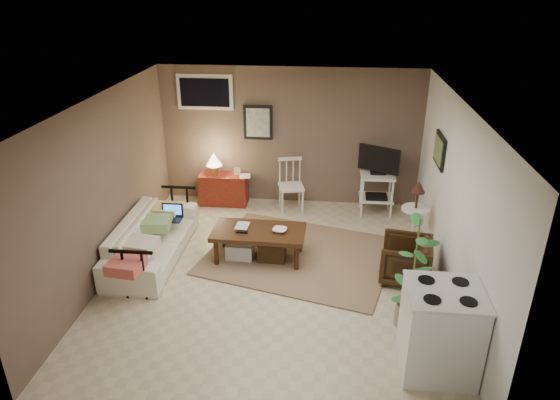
# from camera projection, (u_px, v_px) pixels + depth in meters

# --- Properties ---
(floor) EXTENTS (5.00, 5.00, 0.00)m
(floor) POSITION_uv_depth(u_px,v_px,m) (274.00, 274.00, 6.86)
(floor) COLOR #C1B293
(floor) RESTS_ON ground
(art_back) EXTENTS (0.50, 0.03, 0.60)m
(art_back) POSITION_uv_depth(u_px,v_px,m) (258.00, 122.00, 8.56)
(art_back) COLOR black
(art_right) EXTENTS (0.03, 0.60, 0.45)m
(art_right) POSITION_uv_depth(u_px,v_px,m) (440.00, 150.00, 6.99)
(art_right) COLOR black
(window) EXTENTS (0.96, 0.03, 0.60)m
(window) POSITION_uv_depth(u_px,v_px,m) (205.00, 92.00, 8.44)
(window) COLOR silver
(rug) EXTENTS (3.01, 2.64, 0.02)m
(rug) POSITION_uv_depth(u_px,v_px,m) (299.00, 255.00, 7.31)
(rug) COLOR #7E6749
(rug) RESTS_ON floor
(coffee_table) EXTENTS (1.32, 0.71, 0.50)m
(coffee_table) POSITION_uv_depth(u_px,v_px,m) (258.00, 242.00, 7.13)
(coffee_table) COLOR #3B2210
(coffee_table) RESTS_ON floor
(sofa) EXTENTS (0.61, 2.08, 0.81)m
(sofa) POSITION_uv_depth(u_px,v_px,m) (151.00, 232.00, 7.13)
(sofa) COLOR silver
(sofa) RESTS_ON floor
(sofa_pillows) EXTENTS (0.40, 1.98, 0.14)m
(sofa_pillows) POSITION_uv_depth(u_px,v_px,m) (148.00, 234.00, 6.87)
(sofa_pillows) COLOR beige
(sofa_pillows) RESTS_ON sofa
(sofa_end_rails) EXTENTS (0.56, 2.08, 0.70)m
(sofa_end_rails) POSITION_uv_depth(u_px,v_px,m) (160.00, 236.00, 7.14)
(sofa_end_rails) COLOR black
(sofa_end_rails) RESTS_ON floor
(laptop) EXTENTS (0.32, 0.23, 0.22)m
(laptop) POSITION_uv_depth(u_px,v_px,m) (172.00, 214.00, 7.38)
(laptop) COLOR black
(laptop) RESTS_ON sofa
(red_console) EXTENTS (0.83, 0.37, 0.96)m
(red_console) POSITION_uv_depth(u_px,v_px,m) (223.00, 186.00, 8.86)
(red_console) COLOR maroon
(red_console) RESTS_ON floor
(spindle_chair) EXTENTS (0.49, 0.49, 0.91)m
(spindle_chair) POSITION_uv_depth(u_px,v_px,m) (291.00, 187.00, 8.61)
(spindle_chair) COLOR silver
(spindle_chair) RESTS_ON floor
(tv_stand) EXTENTS (0.66, 0.46, 1.20)m
(tv_stand) POSITION_uv_depth(u_px,v_px,m) (377.00, 179.00, 8.37)
(tv_stand) COLOR silver
(tv_stand) RESTS_ON floor
(side_table) EXTENTS (0.41, 0.41, 1.10)m
(side_table) POSITION_uv_depth(u_px,v_px,m) (416.00, 207.00, 7.26)
(side_table) COLOR silver
(side_table) RESTS_ON floor
(armchair) EXTENTS (0.69, 0.73, 0.66)m
(armchair) POSITION_uv_depth(u_px,v_px,m) (406.00, 258.00, 6.63)
(armchair) COLOR black
(armchair) RESTS_ON floor
(potted_plant) EXTENTS (0.35, 0.35, 1.42)m
(potted_plant) POSITION_uv_depth(u_px,v_px,m) (414.00, 269.00, 5.58)
(potted_plant) COLOR gray
(potted_plant) RESTS_ON floor
(stove) EXTENTS (0.75, 0.70, 0.98)m
(stove) POSITION_uv_depth(u_px,v_px,m) (440.00, 331.00, 5.03)
(stove) COLOR silver
(stove) RESTS_ON floor
(bowl) EXTENTS (0.20, 0.08, 0.20)m
(bowl) POSITION_uv_depth(u_px,v_px,m) (280.00, 225.00, 6.97)
(bowl) COLOR #3B2210
(bowl) RESTS_ON coffee_table
(book_table) EXTENTS (0.18, 0.03, 0.25)m
(book_table) POSITION_uv_depth(u_px,v_px,m) (236.00, 218.00, 7.11)
(book_table) COLOR #3B2210
(book_table) RESTS_ON coffee_table
(book_console) EXTENTS (0.19, 0.05, 0.25)m
(book_console) POSITION_uv_depth(u_px,v_px,m) (239.00, 170.00, 8.62)
(book_console) COLOR #3B2210
(book_console) RESTS_ON red_console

